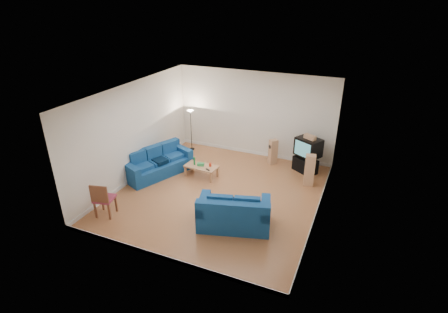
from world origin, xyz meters
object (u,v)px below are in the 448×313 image
at_px(sofa_loveseat, 234,215).
at_px(television, 308,147).
at_px(coffee_table, 201,167).
at_px(sofa_three_seat, 157,165).
at_px(tv_stand, 305,165).

xyz_separation_m(sofa_loveseat, television, (1.14, 3.97, 0.56)).
xyz_separation_m(sofa_loveseat, coffee_table, (-2.05, 2.18, -0.01)).
bearing_deg(sofa_three_seat, television, 137.98).
distance_m(coffee_table, television, 3.70).
relative_size(sofa_three_seat, coffee_table, 2.22).
relative_size(tv_stand, television, 0.83).
height_order(tv_stand, television, television).
xyz_separation_m(sofa_three_seat, tv_stand, (4.67, 2.14, -0.08)).
height_order(sofa_loveseat, coffee_table, sofa_loveseat).
height_order(sofa_loveseat, television, television).
distance_m(sofa_loveseat, coffee_table, 2.99).
height_order(sofa_three_seat, coffee_table, sofa_three_seat).
bearing_deg(tv_stand, sofa_loveseat, -72.72).
bearing_deg(sofa_loveseat, television, 57.85).
bearing_deg(sofa_three_seat, coffee_table, 127.66).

